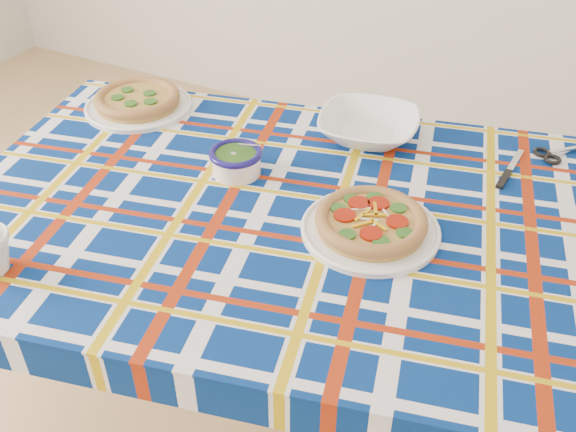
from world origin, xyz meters
The scene contains 8 objects.
dining_table centered at (0.53, 0.41, 0.61)m, with size 1.62×1.21×0.68m.
tablecloth centered at (0.53, 0.41, 0.64)m, with size 1.48×0.94×0.10m, color navy, non-canonical shape.
main_focaccia_plate centered at (0.69, 0.41, 0.71)m, with size 0.28×0.28×0.05m, color #B3873F, non-canonical shape.
pesto_bowl centered at (0.34, 0.47, 0.72)m, with size 0.12×0.12×0.07m, color #1D3F11, non-canonical shape.
serving_bowl centered at (0.55, 0.76, 0.71)m, with size 0.24×0.24×0.06m, color white.
second_focaccia_plate centered at (-0.05, 0.62, 0.71)m, with size 0.29×0.29×0.05m, color #B3873F, non-canonical shape.
table_knife centered at (0.89, 0.80, 0.69)m, with size 0.20×0.02×0.01m, color silver, non-canonical shape.
kitchen_scissors centered at (1.00, 0.91, 0.69)m, with size 0.17×0.08×0.01m, color silver, non-canonical shape.
Camera 1 is at (1.00, -0.55, 1.47)m, focal length 40.00 mm.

